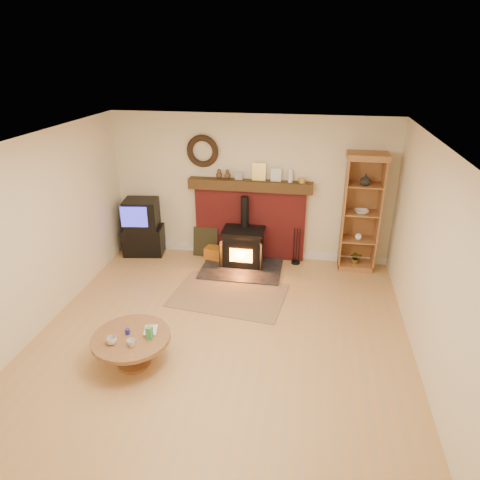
% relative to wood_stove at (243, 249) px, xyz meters
% --- Properties ---
extents(ground, '(5.50, 5.50, 0.00)m').
position_rel_wood_stove_xyz_m(ground, '(0.06, -2.27, -0.33)').
color(ground, tan).
rests_on(ground, ground).
extents(room_shell, '(5.02, 5.52, 2.61)m').
position_rel_wood_stove_xyz_m(room_shell, '(0.04, -2.17, 1.39)').
color(room_shell, beige).
rests_on(room_shell, ground).
extents(chimney_breast, '(2.20, 0.22, 1.78)m').
position_rel_wood_stove_xyz_m(chimney_breast, '(0.06, 0.40, 0.47)').
color(chimney_breast, maroon).
rests_on(chimney_breast, ground).
extents(wood_stove, '(1.40, 1.00, 1.24)m').
position_rel_wood_stove_xyz_m(wood_stove, '(0.00, 0.00, 0.00)').
color(wood_stove, black).
rests_on(wood_stove, ground).
extents(area_rug, '(1.86, 1.39, 0.01)m').
position_rel_wood_stove_xyz_m(area_rug, '(-0.05, -1.07, -0.32)').
color(area_rug, brown).
rests_on(area_rug, ground).
extents(tv_unit, '(0.79, 0.60, 1.07)m').
position_rel_wood_stove_xyz_m(tv_unit, '(-1.94, 0.20, 0.18)').
color(tv_unit, black).
rests_on(tv_unit, ground).
extents(curio_cabinet, '(0.66, 0.48, 2.06)m').
position_rel_wood_stove_xyz_m(curio_cabinet, '(1.99, 0.29, 0.70)').
color(curio_cabinet, olive).
rests_on(curio_cabinet, ground).
extents(firelog_box, '(0.43, 0.32, 0.24)m').
position_rel_wood_stove_xyz_m(firelog_box, '(-0.53, 0.13, -0.21)').
color(firelog_box, orange).
rests_on(firelog_box, ground).
extents(leaning_painting, '(0.46, 0.12, 0.55)m').
position_rel_wood_stove_xyz_m(leaning_painting, '(-0.76, 0.28, -0.05)').
color(leaning_painting, black).
rests_on(leaning_painting, ground).
extents(fire_tools, '(0.16, 0.16, 0.70)m').
position_rel_wood_stove_xyz_m(fire_tools, '(0.94, 0.23, -0.20)').
color(fire_tools, black).
rests_on(fire_tools, ground).
extents(coffee_table, '(0.95, 0.95, 0.57)m').
position_rel_wood_stove_xyz_m(coffee_table, '(-0.90, -2.85, 0.00)').
color(coffee_table, brown).
rests_on(coffee_table, ground).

